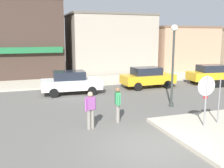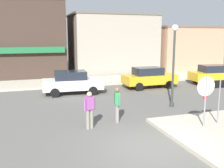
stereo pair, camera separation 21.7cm
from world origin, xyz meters
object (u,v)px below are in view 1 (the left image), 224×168
Objects in this scene: parked_car_second at (147,77)px; parked_car_third at (212,74)px; parked_car_nearest at (71,82)px; lamp_post at (173,53)px; stop_sign at (206,94)px; pedestrian_crossing_far at (90,109)px; pedestrian_crossing_near at (118,103)px; one_way_sign at (219,96)px.

parked_car_second is 5.80m from parked_car_third.
parked_car_nearest and parked_car_second have the same top height.
lamp_post is at bearing -143.92° from parked_car_third.
stop_sign is 4.83m from pedestrian_crossing_far.
lamp_post is 1.09× the size of parked_car_third.
lamp_post is 4.56m from pedestrian_crossing_near.
stop_sign is at bearing -34.57° from pedestrian_crossing_near.
parked_car_third is 14.10m from pedestrian_crossing_far.
parked_car_nearest is at bearing -177.30° from parked_car_second.
stop_sign reaches higher than one_way_sign.
parked_car_second is 0.97× the size of parked_car_third.
parked_car_third is at bearing 36.08° from lamp_post.
parked_car_second and parked_car_third have the same top height.
one_way_sign is (0.85, 0.17, -0.19)m from stop_sign.
parked_car_nearest is 5.91m from parked_car_second.
one_way_sign is 0.50× the size of parked_car_third.
parked_car_second is at bearing 83.26° from one_way_sign.
pedestrian_crossing_near is at bearing 145.43° from stop_sign.
pedestrian_crossing_near is 1.00× the size of pedestrian_crossing_far.
one_way_sign is at bearing 11.57° from stop_sign.
stop_sign reaches higher than pedestrian_crossing_far.
one_way_sign is 0.51× the size of parked_car_nearest.
one_way_sign is 9.84m from parked_car_nearest.
parked_car_third is 12.66m from pedestrian_crossing_near.
lamp_post is at bearing 79.52° from stop_sign.
lamp_post reaches higher than stop_sign.
one_way_sign is 1.30× the size of pedestrian_crossing_far.
parked_car_second is (1.22, 5.36, -2.15)m from lamp_post.
one_way_sign reaches higher than parked_car_third.
parked_car_third is (5.80, -0.25, 0.00)m from parked_car_second.
one_way_sign is at bearing -26.40° from pedestrian_crossing_near.
parked_car_second is 2.50× the size of pedestrian_crossing_near.
parked_car_nearest is at bearing 97.94° from pedestrian_crossing_near.
one_way_sign reaches higher than parked_car_nearest.
parked_car_second is at bearing 77.17° from lamp_post.
parked_car_second is (5.91, 0.28, 0.00)m from parked_car_nearest.
lamp_post reaches higher than pedestrian_crossing_near.
lamp_post reaches higher than pedestrian_crossing_far.
lamp_post is 2.82× the size of pedestrian_crossing_near.
lamp_post is at bearing 21.76° from pedestrian_crossing_near.
pedestrian_crossing_near is 1.48m from pedestrian_crossing_far.
parked_car_second is at bearing 177.57° from parked_car_third.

